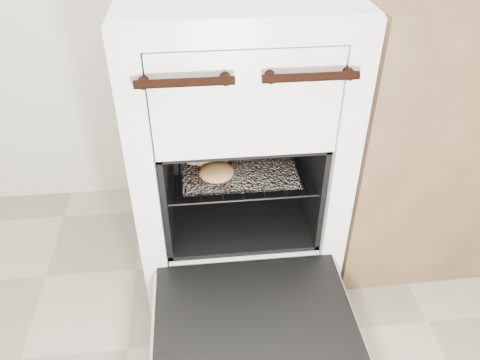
# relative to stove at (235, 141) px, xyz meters

# --- Properties ---
(stove) EXTENTS (0.65, 0.72, 0.99)m
(stove) POSITION_rel_stove_xyz_m (0.00, 0.00, 0.00)
(stove) COLOR white
(stove) RESTS_ON ground
(oven_door) EXTENTS (0.58, 0.45, 0.04)m
(oven_door) POSITION_rel_stove_xyz_m (0.00, -0.54, -0.27)
(oven_door) COLOR black
(oven_door) RESTS_ON stove
(oven_rack) EXTENTS (0.47, 0.45, 0.01)m
(oven_rack) POSITION_rel_stove_xyz_m (0.00, -0.07, -0.04)
(oven_rack) COLOR black
(oven_rack) RESTS_ON stove
(foil_sheet) EXTENTS (0.37, 0.32, 0.01)m
(foil_sheet) POSITION_rel_stove_xyz_m (0.00, -0.09, -0.03)
(foil_sheet) COLOR white
(foil_sheet) RESTS_ON oven_rack
(baked_rolls) EXTENTS (0.25, 0.29, 0.06)m
(baked_rolls) POSITION_rel_stove_xyz_m (-0.08, -0.09, -0.00)
(baked_rolls) COLOR #BE844C
(baked_rolls) RESTS_ON foil_sheet
(counter) EXTENTS (0.98, 0.66, 0.97)m
(counter) POSITION_rel_stove_xyz_m (0.84, 0.05, 0.00)
(counter) COLOR brown
(counter) RESTS_ON ground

